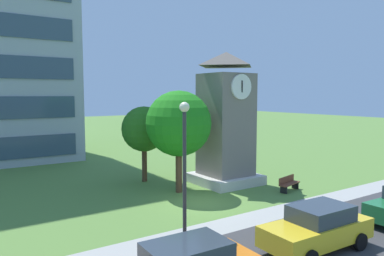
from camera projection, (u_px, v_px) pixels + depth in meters
The scene contains 9 objects.
ground_plane at pixel (201, 203), 19.85m from camera, with size 160.00×160.00×0.00m, color #567F38.
street_asphalt at pixel (324, 255), 13.41m from camera, with size 120.00×7.20×0.01m, color #38383A.
kerb_strip at pixel (243, 221), 17.05m from camera, with size 120.00×1.60×0.01m, color #9E9E99.
clock_tower at pixel (226, 126), 24.02m from camera, with size 3.83×3.83×8.57m.
park_bench at pixel (289, 183), 22.34m from camera, with size 1.86×0.89×0.88m.
street_lamp at pixel (185, 161), 13.11m from camera, with size 0.36×0.36×5.59m.
tree_streetside at pixel (144, 129), 24.52m from camera, with size 3.02×3.02×5.07m.
tree_near_tower at pixel (179, 124), 21.71m from camera, with size 3.90×3.90×6.09m.
parked_car_yellow at pixel (317, 227), 13.84m from camera, with size 4.54×2.11×1.69m.
Camera 1 is at (-11.20, -15.84, 5.86)m, focal length 34.40 mm.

